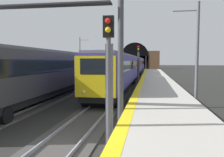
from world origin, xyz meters
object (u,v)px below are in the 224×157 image
Objects in this scene: train_main_approaching at (132,66)px; train_adjacent_platform at (99,66)px; railway_signal_near at (109,73)px; overhead_signal_gantry at (32,22)px; railway_signal_far at (146,61)px; catenary_mast_far at (197,54)px; catenary_mast_near at (80,56)px; railway_signal_mid at (138,62)px.

train_adjacent_platform is at bearing -35.86° from train_main_approaching.
railway_signal_near is 0.52× the size of overhead_signal_gantry.
railway_signal_far is at bearing -180.00° from railway_signal_near.
overhead_signal_gantry is at bearing 122.12° from catenary_mast_far.
catenary_mast_near reaches higher than railway_signal_far.
catenary_mast_near is (3.69, 11.71, 1.99)m from train_main_approaching.
railway_signal_mid is at bearing 0.00° from railway_signal_far.
railway_signal_near is (-37.32, -1.89, 0.58)m from train_main_approaching.
train_adjacent_platform is 8.43× the size of catenary_mast_far.
catenary_mast_near is (37.99, 9.12, -0.98)m from overhead_signal_gantry.
catenary_mast_far reaches higher than train_adjacent_platform.
overhead_signal_gantry is (-18.94, 4.48, 2.19)m from railway_signal_mid.
train_adjacent_platform is at bearing -166.87° from railway_signal_near.
overhead_signal_gantry is (3.02, 4.48, 2.39)m from railway_signal_near.
railway_signal_mid is at bearing -180.00° from railway_signal_near.
railway_signal_mid is 1.05× the size of railway_signal_far.
railway_signal_mid reaches higher than train_adjacent_platform.
catenary_mast_far is at bearing 19.40° from railway_signal_mid.
overhead_signal_gantry is (-34.31, 2.59, 2.97)m from train_main_approaching.
catenary_mast_near reaches higher than catenary_mast_far.
train_adjacent_platform is 51.90m from railway_signal_far.
overhead_signal_gantry reaches higher than railway_signal_near.
train_adjacent_platform is 11.76× the size of railway_signal_mid.
catenary_mast_far is at bearing 13.45° from train_main_approaching.
railway_signal_near is (-30.30, -7.07, 0.50)m from train_adjacent_platform.
train_adjacent_platform is at bearing -7.83° from railway_signal_far.
overhead_signal_gantry reaches higher than railway_signal_far.
catenary_mast_near is at bearing -18.48° from railway_signal_far.
railway_signal_mid reaches higher than train_main_approaching.
railway_signal_mid is (-15.37, -1.89, 0.78)m from train_main_approaching.
train_adjacent_platform is at bearing 5.42° from overhead_signal_gantry.
overhead_signal_gantry is 39.09m from catenary_mast_near.
railway_signal_far is 42.94m from catenary_mast_near.
train_main_approaching is at bearing -177.10° from railway_signal_near.
catenary_mast_far reaches higher than train_main_approaching.
train_main_approaching is 12.44m from catenary_mast_near.
train_adjacent_platform is at bearing -139.73° from railway_signal_mid.
railway_signal_mid is 19.58m from overhead_signal_gantry.
overhead_signal_gantry is at bearing -123.95° from railway_signal_near.
train_adjacent_platform is 12.67× the size of railway_signal_near.
train_adjacent_platform is at bearing -148.61° from catenary_mast_near.
railway_signal_mid is 0.72× the size of catenary_mast_far.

